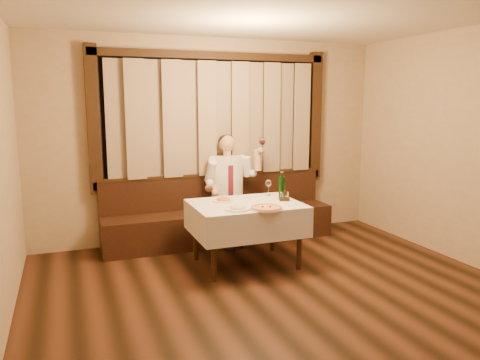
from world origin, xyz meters
name	(u,v)px	position (x,y,z in m)	size (l,w,h in m)	color
room	(272,146)	(0.00, 0.97, 1.50)	(5.01, 6.01, 2.81)	black
banquette	(219,219)	(0.00, 2.72, 0.31)	(3.20, 0.61, 0.94)	black
dining_table	(246,212)	(0.00, 1.70, 0.65)	(1.27, 0.97, 0.76)	black
pizza	(266,208)	(0.09, 1.32, 0.77)	(0.36, 0.36, 0.04)	white
pasta_red	(223,198)	(-0.22, 1.88, 0.79)	(0.27, 0.27, 0.09)	white
pasta_cream	(237,206)	(-0.21, 1.41, 0.80)	(0.29, 0.29, 0.10)	white
green_bottle	(282,188)	(0.48, 1.74, 0.90)	(0.07, 0.07, 0.34)	#104B12
table_wine_glass	(268,184)	(0.43, 2.02, 0.90)	(0.08, 0.08, 0.20)	white
cruet_caddy	(285,197)	(0.48, 1.65, 0.80)	(0.13, 0.09, 0.13)	black
seated_man	(230,181)	(0.13, 2.63, 0.86)	(0.84, 0.63, 1.49)	black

